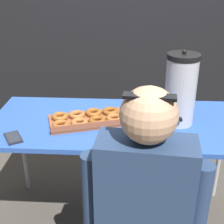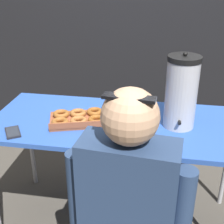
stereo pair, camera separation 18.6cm
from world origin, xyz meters
name	(u,v)px [view 2 (the right image)]	position (x,y,z in m)	size (l,w,h in m)	color
ground_plane	(118,219)	(0.00, 0.00, 0.00)	(12.00, 12.00, 0.00)	#4C473F
back_wall	(139,14)	(0.00, 1.19, 1.24)	(6.00, 0.11, 2.46)	black
folding_table	(119,129)	(0.00, 0.00, 0.72)	(1.56, 0.68, 0.77)	#2D56B2
donut_box	(94,118)	(-0.15, -0.01, 0.79)	(0.60, 0.39, 0.05)	brown
coffee_urn	(181,92)	(0.35, 0.01, 0.98)	(0.18, 0.21, 0.44)	#B7B7BC
cell_phone	(13,132)	(-0.57, -0.24, 0.78)	(0.14, 0.15, 0.01)	black
person_seated	(127,222)	(0.13, -0.62, 0.60)	(0.54, 0.25, 1.23)	#33332D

